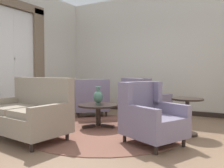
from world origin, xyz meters
TOP-DOWN VIEW (x-y plane):
  - ground at (0.00, 0.00)m, footprint 7.77×7.77m
  - wall_back at (0.00, 2.77)m, footprint 5.40×0.08m
  - wall_left at (-2.62, 0.83)m, footprint 0.08×3.88m
  - baseboard_back at (0.00, 2.72)m, footprint 5.24×0.03m
  - area_rug at (0.00, 0.30)m, footprint 3.05×3.05m
  - window_with_curtains at (-2.52, 0.25)m, footprint 0.12×1.81m
  - coffee_table at (-0.25, 0.45)m, footprint 0.84×0.84m
  - porcelain_vase at (-0.27, 0.47)m, footprint 0.20×0.20m
  - settee at (-0.85, -0.82)m, footprint 1.60×1.01m
  - armchair_near_window at (-1.10, 1.45)m, footprint 1.18×1.17m
  - armchair_far_left at (1.07, -0.10)m, footprint 1.09×1.04m
  - armchair_near_sideboard at (0.37, 1.39)m, footprint 1.12×1.14m
  - side_table at (1.48, 0.71)m, footprint 0.56×0.56m

SIDE VIEW (x-z plane):
  - ground at x=0.00m, z-range 0.00..0.00m
  - area_rug at x=0.00m, z-range 0.00..0.01m
  - baseboard_back at x=0.00m, z-range 0.00..0.12m
  - coffee_table at x=-0.25m, z-range 0.15..0.62m
  - side_table at x=1.48m, z-range 0.07..0.74m
  - armchair_near_window at x=-1.10m, z-range -0.06..0.89m
  - armchair_far_left at x=1.07m, z-range -0.07..0.90m
  - settee at x=-0.85m, z-range -0.10..0.94m
  - armchair_near_sideboard at x=0.37m, z-range -0.08..0.92m
  - porcelain_vase at x=-0.27m, z-range 0.45..0.81m
  - window_with_curtains at x=-2.52m, z-range 0.28..2.96m
  - wall_back at x=0.00m, z-range 0.00..3.33m
  - wall_left at x=-2.62m, z-range 0.00..3.33m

